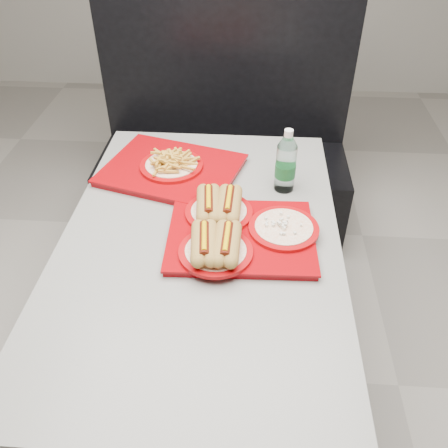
# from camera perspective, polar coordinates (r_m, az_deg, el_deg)

# --- Properties ---
(ground) EXTENTS (6.00, 6.00, 0.00)m
(ground) POSITION_cam_1_polar(r_m,az_deg,el_deg) (2.09, -2.23, -17.52)
(ground) COLOR gray
(ground) RESTS_ON ground
(diner_table) EXTENTS (0.92, 1.42, 0.75)m
(diner_table) POSITION_cam_1_polar(r_m,az_deg,el_deg) (1.64, -2.74, -6.15)
(diner_table) COLOR black
(diner_table) RESTS_ON ground
(booth_bench) EXTENTS (1.30, 0.57, 1.35)m
(booth_bench) POSITION_cam_1_polar(r_m,az_deg,el_deg) (2.62, -0.01, 8.05)
(booth_bench) COLOR black
(booth_bench) RESTS_ON ground
(tray_near) EXTENTS (0.49, 0.42, 0.10)m
(tray_near) POSITION_cam_1_polar(r_m,az_deg,el_deg) (1.50, 1.34, -0.73)
(tray_near) COLOR #8B0308
(tray_near) RESTS_ON diner_table
(tray_far) EXTENTS (0.58, 0.51, 0.10)m
(tray_far) POSITION_cam_1_polar(r_m,az_deg,el_deg) (1.83, -6.32, 6.83)
(tray_far) COLOR #8B0308
(tray_far) RESTS_ON diner_table
(water_bottle) EXTENTS (0.08, 0.08, 0.24)m
(water_bottle) POSITION_cam_1_polar(r_m,az_deg,el_deg) (1.71, 7.44, 7.14)
(water_bottle) COLOR silver
(water_bottle) RESTS_ON diner_table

